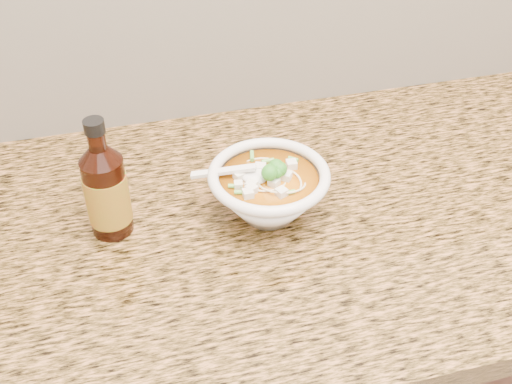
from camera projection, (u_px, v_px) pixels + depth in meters
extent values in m
cube|color=#361B10|center=(338.00, 371.00, 1.33)|extent=(4.00, 0.65, 0.86)
cube|color=#A66B3D|center=(360.00, 206.00, 1.04)|extent=(4.00, 0.68, 0.04)
cylinder|color=silver|center=(268.00, 212.00, 1.00)|extent=(0.08, 0.08, 0.01)
torus|color=silver|center=(269.00, 175.00, 0.95)|extent=(0.18, 0.18, 0.02)
torus|color=beige|center=(267.00, 180.00, 0.95)|extent=(0.08, 0.08, 0.00)
torus|color=beige|center=(265.00, 184.00, 0.95)|extent=(0.10, 0.10, 0.00)
torus|color=beige|center=(271.00, 185.00, 0.95)|extent=(0.10, 0.10, 0.00)
torus|color=beige|center=(268.00, 177.00, 0.96)|extent=(0.08, 0.08, 0.00)
torus|color=beige|center=(280.00, 181.00, 0.96)|extent=(0.06, 0.06, 0.00)
torus|color=beige|center=(266.00, 177.00, 0.97)|extent=(0.10, 0.10, 0.00)
cube|color=silver|center=(265.00, 167.00, 0.97)|extent=(0.02, 0.02, 0.02)
cube|color=silver|center=(286.00, 178.00, 0.95)|extent=(0.02, 0.02, 0.01)
cube|color=silver|center=(278.00, 186.00, 0.93)|extent=(0.02, 0.02, 0.02)
cube|color=silver|center=(275.00, 193.00, 0.92)|extent=(0.02, 0.02, 0.01)
cube|color=silver|center=(279.00, 190.00, 0.93)|extent=(0.01, 0.01, 0.01)
cube|color=silver|center=(238.00, 181.00, 0.94)|extent=(0.02, 0.02, 0.01)
cube|color=silver|center=(271.00, 199.00, 0.91)|extent=(0.02, 0.02, 0.01)
cube|color=silver|center=(272.00, 168.00, 0.97)|extent=(0.02, 0.02, 0.02)
cube|color=silver|center=(255.00, 177.00, 0.95)|extent=(0.02, 0.02, 0.02)
cube|color=silver|center=(276.00, 192.00, 0.92)|extent=(0.02, 0.02, 0.02)
ellipsoid|color=#196014|center=(274.00, 172.00, 0.94)|extent=(0.03, 0.03, 0.03)
cylinder|color=#60B044|center=(271.00, 198.00, 0.91)|extent=(0.01, 0.02, 0.01)
cylinder|color=#60B044|center=(282.00, 167.00, 0.97)|extent=(0.02, 0.02, 0.01)
cylinder|color=#60B044|center=(287.00, 157.00, 0.99)|extent=(0.02, 0.02, 0.01)
cylinder|color=#60B044|center=(248.00, 182.00, 0.94)|extent=(0.02, 0.01, 0.01)
cylinder|color=#60B044|center=(240.00, 186.00, 0.93)|extent=(0.02, 0.01, 0.01)
cylinder|color=#60B044|center=(287.00, 187.00, 0.93)|extent=(0.01, 0.02, 0.01)
cylinder|color=#60B044|center=(272.00, 186.00, 0.93)|extent=(0.02, 0.01, 0.01)
cylinder|color=#60B044|center=(263.00, 186.00, 0.93)|extent=(0.02, 0.01, 0.01)
ellipsoid|color=silver|center=(255.00, 175.00, 0.95)|extent=(0.04, 0.04, 0.02)
cube|color=silver|center=(223.00, 171.00, 0.95)|extent=(0.10, 0.04, 0.03)
cylinder|color=black|center=(107.00, 196.00, 0.93)|extent=(0.08, 0.08, 0.13)
cylinder|color=black|center=(97.00, 140.00, 0.87)|extent=(0.03, 0.03, 0.03)
cylinder|color=black|center=(94.00, 126.00, 0.85)|extent=(0.04, 0.04, 0.02)
cylinder|color=red|center=(108.00, 197.00, 0.93)|extent=(0.08, 0.08, 0.08)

